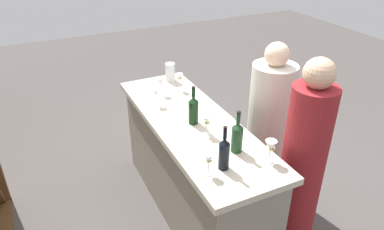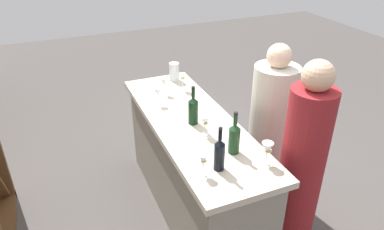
{
  "view_description": "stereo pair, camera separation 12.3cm",
  "coord_description": "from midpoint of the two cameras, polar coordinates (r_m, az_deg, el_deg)",
  "views": [
    {
      "loc": [
        -2.28,
        1.1,
        2.41
      ],
      "look_at": [
        0.0,
        0.0,
        1.0
      ],
      "focal_mm": 33.96,
      "sensor_mm": 36.0,
      "label": 1
    },
    {
      "loc": [
        -2.33,
        0.98,
        2.41
      ],
      "look_at": [
        0.0,
        0.0,
        1.0
      ],
      "focal_mm": 33.96,
      "sensor_mm": 36.0,
      "label": 2
    }
  ],
  "objects": [
    {
      "name": "wine_glass_near_left",
      "position": [
        2.44,
        10.82,
        -5.06
      ],
      "size": [
        0.08,
        0.08,
        0.16
      ],
      "color": "white",
      "rests_on": "bar_counter"
    },
    {
      "name": "wine_bottle_second_left_olive_green",
      "position": [
        2.51,
        5.7,
        -3.38
      ],
      "size": [
        0.08,
        0.08,
        0.31
      ],
      "color": "#193D1E",
      "rests_on": "bar_counter"
    },
    {
      "name": "wine_glass_far_right",
      "position": [
        2.29,
        1.05,
        -7.18
      ],
      "size": [
        0.06,
        0.06,
        0.15
      ],
      "color": "white",
      "rests_on": "bar_counter"
    },
    {
      "name": "wine_glass_far_center",
      "position": [
        3.14,
        -6.78,
        3.41
      ],
      "size": [
        0.07,
        0.07,
        0.15
      ],
      "color": "white",
      "rests_on": "bar_counter"
    },
    {
      "name": "ground_plane",
      "position": [
        3.49,
        -1.04,
        -14.5
      ],
      "size": [
        12.0,
        12.0,
        0.0
      ],
      "primitive_type": "plane",
      "color": "#4C4744"
    },
    {
      "name": "wine_glass_near_right",
      "position": [
        2.69,
        0.96,
        -1.09
      ],
      "size": [
        0.07,
        0.07,
        0.15
      ],
      "color": "white",
      "rests_on": "bar_counter"
    },
    {
      "name": "wine_glass_near_center",
      "position": [
        3.4,
        -3.02,
        5.74
      ],
      "size": [
        0.06,
        0.06,
        0.16
      ],
      "color": "white",
      "rests_on": "bar_counter"
    },
    {
      "name": "wine_glass_far_left",
      "position": [
        3.33,
        -5.9,
        4.99
      ],
      "size": [
        0.07,
        0.07,
        0.16
      ],
      "color": "white",
      "rests_on": "bar_counter"
    },
    {
      "name": "wine_bottle_leftmost_near_black",
      "position": [
        2.33,
        3.55,
        -5.97
      ],
      "size": [
        0.07,
        0.07,
        0.31
      ],
      "color": "black",
      "rests_on": "bar_counter"
    },
    {
      "name": "person_left_guest",
      "position": [
        2.82,
        15.69,
        -7.99
      ],
      "size": [
        0.42,
        0.42,
        1.62
      ],
      "rotation": [
        0.0,
        0.0,
        1.18
      ],
      "color": "maroon",
      "rests_on": "ground"
    },
    {
      "name": "water_pitcher",
      "position": [
        3.61,
        -4.43,
        6.72
      ],
      "size": [
        0.1,
        0.1,
        0.18
      ],
      "color": "silver",
      "rests_on": "bar_counter"
    },
    {
      "name": "wine_bottle_center_dark_green",
      "position": [
        2.83,
        -1.02,
        0.83
      ],
      "size": [
        0.08,
        0.08,
        0.32
      ],
      "color": "black",
      "rests_on": "bar_counter"
    },
    {
      "name": "person_center_guest",
      "position": [
        3.33,
        10.81,
        -2.47
      ],
      "size": [
        0.4,
        0.4,
        1.52
      ],
      "rotation": [
        0.0,
        0.0,
        1.62
      ],
      "color": "beige",
      "rests_on": "ground"
    },
    {
      "name": "bar_counter",
      "position": [
        3.18,
        -1.12,
        -8.23
      ],
      "size": [
        1.94,
        0.64,
        0.95
      ],
      "color": "gray",
      "rests_on": "ground"
    }
  ]
}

